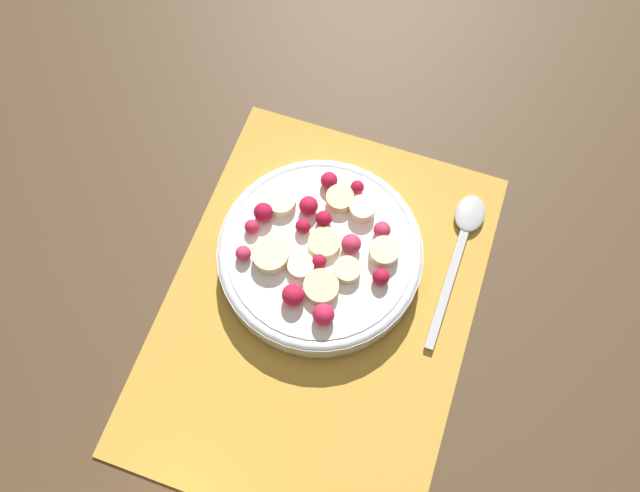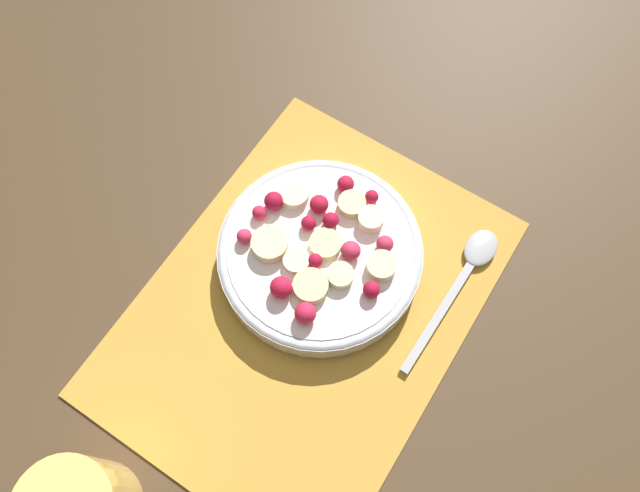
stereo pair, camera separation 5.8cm
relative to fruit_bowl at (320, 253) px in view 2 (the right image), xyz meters
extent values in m
plane|color=#4C3823|center=(-0.05, -0.02, -0.03)|extent=(3.00, 3.00, 0.00)
cube|color=gold|center=(-0.05, -0.02, -0.02)|extent=(0.42, 0.31, 0.01)
cylinder|color=silver|center=(0.00, 0.00, -0.01)|extent=(0.21, 0.21, 0.03)
torus|color=silver|center=(0.00, 0.00, 0.00)|extent=(0.21, 0.21, 0.01)
cylinder|color=white|center=(0.00, 0.00, 0.01)|extent=(0.19, 0.19, 0.00)
cylinder|color=#F4EAB7|center=(-0.03, 0.01, 0.02)|extent=(0.03, 0.03, 0.01)
cylinder|color=beige|center=(0.01, 0.00, 0.02)|extent=(0.04, 0.04, 0.01)
cylinder|color=beige|center=(-0.03, 0.04, 0.02)|extent=(0.04, 0.04, 0.01)
cylinder|color=#F4EAB7|center=(0.03, 0.05, 0.02)|extent=(0.04, 0.04, 0.01)
cylinder|color=beige|center=(0.06, 0.00, 0.02)|extent=(0.04, 0.04, 0.01)
cylinder|color=beige|center=(0.01, -0.06, 0.02)|extent=(0.04, 0.04, 0.01)
cylinder|color=beige|center=(-0.04, -0.02, 0.02)|extent=(0.05, 0.05, 0.01)
cylinder|color=#F4EAB7|center=(0.05, -0.03, 0.02)|extent=(0.04, 0.04, 0.01)
cylinder|color=beige|center=(-0.02, -0.03, 0.02)|extent=(0.03, 0.03, 0.01)
sphere|color=#B21433|center=(0.01, 0.02, 0.02)|extent=(0.02, 0.02, 0.02)
sphere|color=#DB3356|center=(0.01, -0.03, 0.02)|extent=(0.02, 0.02, 0.02)
sphere|color=#B21433|center=(0.08, -0.01, 0.02)|extent=(0.01, 0.01, 0.01)
sphere|color=#B21433|center=(0.02, 0.07, 0.02)|extent=(0.02, 0.02, 0.02)
sphere|color=#B21433|center=(-0.02, 0.00, 0.02)|extent=(0.01, 0.01, 0.01)
sphere|color=red|center=(0.04, 0.03, 0.02)|extent=(0.02, 0.02, 0.02)
sphere|color=red|center=(-0.06, 0.01, 0.02)|extent=(0.02, 0.02, 0.02)
sphere|color=#DB3356|center=(0.04, -0.05, 0.02)|extent=(0.02, 0.02, 0.02)
sphere|color=#D12347|center=(-0.07, -0.03, 0.02)|extent=(0.02, 0.02, 0.02)
sphere|color=#DB3356|center=(-0.03, 0.07, 0.02)|extent=(0.02, 0.02, 0.02)
sphere|color=red|center=(0.07, 0.01, 0.02)|extent=(0.02, 0.02, 0.02)
sphere|color=#D12347|center=(0.00, 0.07, 0.02)|extent=(0.01, 0.01, 0.01)
sphere|color=#B21433|center=(0.03, 0.01, 0.02)|extent=(0.02, 0.02, 0.02)
sphere|color=#B21433|center=(-0.01, -0.07, 0.02)|extent=(0.02, 0.02, 0.02)
cube|color=#B2B2B7|center=(0.01, -0.13, -0.02)|extent=(0.14, 0.01, 0.00)
ellipsoid|color=#B2B2B7|center=(0.10, -0.14, -0.02)|extent=(0.05, 0.03, 0.01)
camera|label=1|loc=(-0.23, -0.08, 0.59)|focal=35.00mm
camera|label=2|loc=(-0.20, -0.13, 0.59)|focal=35.00mm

